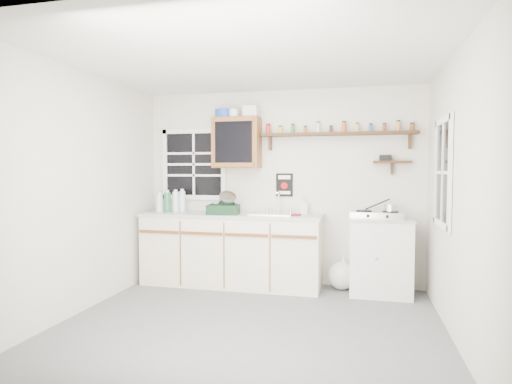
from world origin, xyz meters
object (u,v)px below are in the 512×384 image
(main_cabinet, at_px, (231,249))
(hotplate, at_px, (377,215))
(dish_rack, at_px, (225,207))
(right_cabinet, at_px, (380,256))
(spice_shelf, at_px, (337,133))
(upper_cabinet, at_px, (237,143))

(main_cabinet, height_order, hotplate, hotplate)
(dish_rack, bearing_deg, main_cabinet, 46.49)
(right_cabinet, distance_m, dish_rack, 1.98)
(hotplate, bearing_deg, spice_shelf, 160.63)
(right_cabinet, bearing_deg, dish_rack, -176.65)
(upper_cabinet, bearing_deg, right_cabinet, -3.76)
(upper_cabinet, xyz_separation_m, spice_shelf, (1.27, 0.07, 0.10))
(dish_rack, xyz_separation_m, hotplate, (1.85, 0.09, -0.06))
(main_cabinet, xyz_separation_m, hotplate, (1.79, 0.01, 0.49))
(right_cabinet, xyz_separation_m, spice_shelf, (-0.53, 0.19, 1.47))
(main_cabinet, xyz_separation_m, upper_cabinet, (0.03, 0.14, 1.36))
(right_cabinet, height_order, hotplate, hotplate)
(main_cabinet, bearing_deg, spice_shelf, 9.25)
(right_cabinet, bearing_deg, spice_shelf, 160.39)
(main_cabinet, distance_m, hotplate, 1.85)
(spice_shelf, bearing_deg, hotplate, -23.38)
(dish_rack, relative_size, hotplate, 0.69)
(upper_cabinet, xyz_separation_m, hotplate, (1.75, -0.14, -0.88))
(spice_shelf, distance_m, dish_rack, 1.67)
(upper_cabinet, distance_m, spice_shelf, 1.28)
(upper_cabinet, distance_m, dish_rack, 0.85)
(hotplate, bearing_deg, main_cabinet, -175.81)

